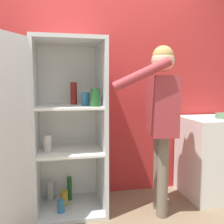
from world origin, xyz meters
TOP-DOWN VIEW (x-y plane):
  - wall_back at (0.00, 0.98)m, footprint 7.00×0.06m
  - refrigerator at (-0.47, 0.54)m, footprint 1.08×1.20m
  - person at (0.52, 0.37)m, footprint 0.68×0.54m
  - counter at (1.29, 0.62)m, footprint 0.69×0.62m

SIDE VIEW (x-z plane):
  - counter at x=1.29m, z-range 0.00..0.90m
  - refrigerator at x=-0.47m, z-range -0.01..1.70m
  - person at x=0.52m, z-range 0.23..1.87m
  - wall_back at x=0.00m, z-range 0.00..2.55m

